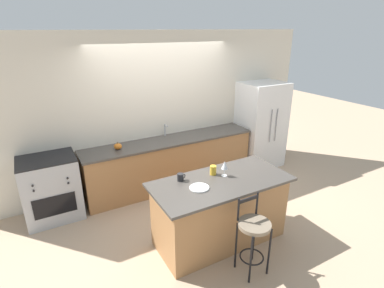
# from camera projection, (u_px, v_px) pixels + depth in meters

# --- Properties ---
(ground_plane) EXTENTS (18.00, 18.00, 0.00)m
(ground_plane) POSITION_uv_depth(u_px,v_px,m) (180.00, 193.00, 5.30)
(ground_plane) COLOR tan
(wall_back) EXTENTS (6.00, 0.07, 2.70)m
(wall_back) POSITION_uv_depth(u_px,v_px,m) (162.00, 110.00, 5.34)
(wall_back) COLOR beige
(wall_back) RESTS_ON ground_plane
(back_counter) EXTENTS (3.10, 0.64, 0.90)m
(back_counter) POSITION_uv_depth(u_px,v_px,m) (171.00, 162.00, 5.42)
(back_counter) COLOR #A87547
(back_counter) RESTS_ON ground_plane
(sink_faucet) EXTENTS (0.02, 0.13, 0.22)m
(sink_faucet) POSITION_uv_depth(u_px,v_px,m) (165.00, 129.00, 5.36)
(sink_faucet) COLOR #ADAFB5
(sink_faucet) RESTS_ON back_counter
(kitchen_island) EXTENTS (1.81, 0.85, 0.90)m
(kitchen_island) POSITION_uv_depth(u_px,v_px,m) (220.00, 210.00, 3.98)
(kitchen_island) COLOR #A87547
(kitchen_island) RESTS_ON ground_plane
(refrigerator) EXTENTS (0.88, 0.72, 1.73)m
(refrigerator) POSITION_uv_depth(u_px,v_px,m) (261.00, 125.00, 6.13)
(refrigerator) COLOR white
(refrigerator) RESTS_ON ground_plane
(oven_range) EXTENTS (0.79, 0.66, 0.98)m
(oven_range) POSITION_uv_depth(u_px,v_px,m) (51.00, 188.00, 4.47)
(oven_range) COLOR #ADAFB5
(oven_range) RESTS_ON ground_plane
(bar_stool_near) EXTENTS (0.38, 0.38, 0.97)m
(bar_stool_near) POSITION_uv_depth(u_px,v_px,m) (253.00, 232.00, 3.41)
(bar_stool_near) COLOR black
(bar_stool_near) RESTS_ON ground_plane
(dinner_plate) EXTENTS (0.24, 0.24, 0.02)m
(dinner_plate) POSITION_uv_depth(u_px,v_px,m) (199.00, 187.00, 3.64)
(dinner_plate) COLOR white
(dinner_plate) RESTS_ON kitchen_island
(wine_glass) EXTENTS (0.08, 0.08, 0.21)m
(wine_glass) POSITION_uv_depth(u_px,v_px,m) (225.00, 165.00, 3.89)
(wine_glass) COLOR white
(wine_glass) RESTS_ON kitchen_island
(coffee_mug) EXTENTS (0.12, 0.08, 0.10)m
(coffee_mug) POSITION_uv_depth(u_px,v_px,m) (180.00, 177.00, 3.81)
(coffee_mug) COLOR #232326
(coffee_mug) RESTS_ON kitchen_island
(tumbler_cup) EXTENTS (0.08, 0.08, 0.12)m
(tumbler_cup) POSITION_uv_depth(u_px,v_px,m) (213.00, 170.00, 3.96)
(tumbler_cup) COLOR gold
(tumbler_cup) RESTS_ON kitchen_island
(pumpkin_decoration) EXTENTS (0.13, 0.13, 0.12)m
(pumpkin_decoration) POSITION_uv_depth(u_px,v_px,m) (118.00, 146.00, 4.81)
(pumpkin_decoration) COLOR orange
(pumpkin_decoration) RESTS_ON back_counter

